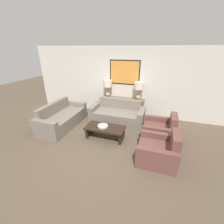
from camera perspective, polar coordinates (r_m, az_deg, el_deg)
The scene contains 11 objects.
ground_plane at distance 4.51m, azimuth -3.10°, elevation -11.54°, with size 20.00×20.00×0.00m, color brown.
back_wall at distance 6.07m, azimuth 4.81°, elevation 11.42°, with size 7.88×0.12×2.65m.
console_table at distance 6.10m, azimuth 3.90°, elevation 1.96°, with size 1.70×0.38×0.72m.
table_lamp_left at distance 6.02m, azimuth -1.66°, elevation 10.26°, with size 0.35×0.35×0.69m.
table_lamp_right at distance 5.72m, azimuth 10.20°, elevation 9.22°, with size 0.35×0.35×0.69m.
couch_by_back_wall at distance 5.53m, azimuth 2.11°, elevation -1.12°, with size 1.94×0.87×0.83m.
couch_by_side at distance 5.56m, azimuth -18.52°, elevation -2.28°, with size 0.87×1.94×0.83m.
coffee_table at distance 4.58m, azimuth -2.67°, elevation -6.81°, with size 1.18×0.57×0.38m.
decorative_bowl at distance 4.53m, azimuth -3.53°, elevation -5.36°, with size 0.31×0.31×0.05m.
armchair_near_back_wall at distance 4.79m, azimuth 17.92°, elevation -6.73°, with size 0.92×0.90×0.81m.
armchair_near_camera at distance 3.93m, azimuth 17.43°, elevation -13.96°, with size 0.92×0.90×0.81m.
Camera 1 is at (1.39, -3.43, 2.58)m, focal length 24.00 mm.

